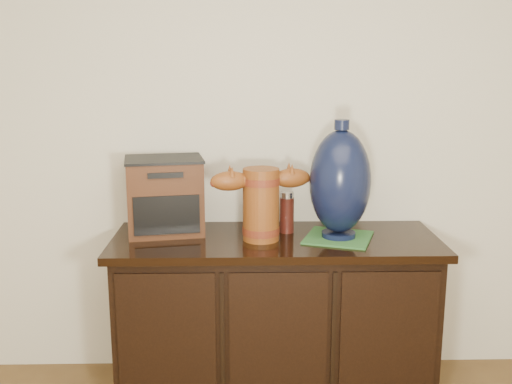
{
  "coord_description": "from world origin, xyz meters",
  "views": [
    {
      "loc": [
        -0.14,
        -0.35,
        1.53
      ],
      "look_at": [
        -0.09,
        2.18,
        0.97
      ],
      "focal_mm": 42.0,
      "sensor_mm": 36.0,
      "label": 1
    }
  ],
  "objects_px": {
    "tv_radio": "(165,196)",
    "lamp_base": "(340,182)",
    "sideboard": "(275,314)",
    "terracotta_vessel": "(261,200)",
    "spray_can": "(287,212)"
  },
  "relations": [
    {
      "from": "tv_radio",
      "to": "lamp_base",
      "type": "distance_m",
      "value": 0.79
    },
    {
      "from": "sideboard",
      "to": "lamp_base",
      "type": "bearing_deg",
      "value": -3.87
    },
    {
      "from": "sideboard",
      "to": "terracotta_vessel",
      "type": "xyz_separation_m",
      "value": [
        -0.07,
        -0.03,
        0.55
      ]
    },
    {
      "from": "lamp_base",
      "to": "spray_can",
      "type": "xyz_separation_m",
      "value": [
        -0.22,
        0.11,
        -0.16
      ]
    },
    {
      "from": "terracotta_vessel",
      "to": "tv_radio",
      "type": "bearing_deg",
      "value": 150.83
    },
    {
      "from": "sideboard",
      "to": "terracotta_vessel",
      "type": "relative_size",
      "value": 3.22
    },
    {
      "from": "sideboard",
      "to": "tv_radio",
      "type": "bearing_deg",
      "value": 168.79
    },
    {
      "from": "terracotta_vessel",
      "to": "spray_can",
      "type": "height_order",
      "value": "terracotta_vessel"
    },
    {
      "from": "sideboard",
      "to": "spray_can",
      "type": "relative_size",
      "value": 7.67
    },
    {
      "from": "spray_can",
      "to": "tv_radio",
      "type": "bearing_deg",
      "value": 178.64
    },
    {
      "from": "lamp_base",
      "to": "tv_radio",
      "type": "bearing_deg",
      "value": 171.39
    },
    {
      "from": "sideboard",
      "to": "terracotta_vessel",
      "type": "height_order",
      "value": "terracotta_vessel"
    },
    {
      "from": "sideboard",
      "to": "tv_radio",
      "type": "distance_m",
      "value": 0.74
    },
    {
      "from": "tv_radio",
      "to": "spray_can",
      "type": "height_order",
      "value": "tv_radio"
    },
    {
      "from": "sideboard",
      "to": "spray_can",
      "type": "bearing_deg",
      "value": 56.77
    }
  ]
}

